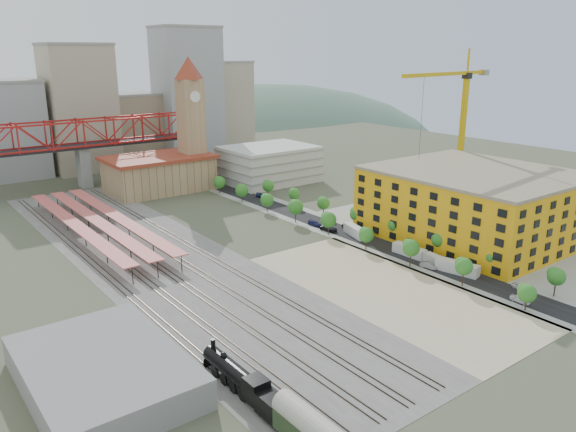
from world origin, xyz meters
TOP-DOWN VIEW (x-y plane):
  - ground at (0.00, 0.00)m, footprint 400.00×400.00m
  - ballast_strip at (-36.00, 17.50)m, footprint 36.00×165.00m
  - dirt_lot at (-4.00, -31.50)m, footprint 28.00×67.00m
  - street_asphalt at (16.00, 15.00)m, footprint 12.00×170.00m
  - sidewalk_west at (10.50, 15.00)m, footprint 3.00×170.00m
  - sidewalk_east at (21.50, 15.00)m, footprint 3.00×170.00m
  - construction_pad at (45.00, -20.00)m, footprint 50.00×90.00m
  - rail_tracks at (-37.80, 17.50)m, footprint 26.56×160.00m
  - platform_canopies at (-41.00, 45.00)m, footprint 16.00×80.00m
  - station_hall at (-5.00, 82.00)m, footprint 38.00×24.00m
  - clock_tower at (8.00, 79.99)m, footprint 12.00×12.00m
  - parking_garage at (36.00, 70.00)m, footprint 34.00×26.00m
  - truss_bridge at (-25.00, 105.00)m, footprint 94.00×9.60m
  - construction_building at (42.00, -20.00)m, footprint 44.60×50.60m
  - warehouse at (-66.00, -30.00)m, footprint 22.00×32.00m
  - street_trees at (16.00, 5.00)m, footprint 15.40×124.40m
  - skyline at (7.47, 142.31)m, footprint 133.00×46.00m
  - distant_hills at (45.28, 260.00)m, footprint 647.00×264.00m
  - locomotive at (-50.00, -45.11)m, footprint 3.03×23.36m
  - tower_crane at (62.43, 2.68)m, footprint 47.22×7.67m
  - site_trailer_a at (16.00, -34.52)m, footprint 4.82×10.40m
  - site_trailer_b at (16.00, -29.13)m, footprint 3.14×8.82m
  - site_trailer_c at (16.00, -19.96)m, footprint 2.72×9.48m
  - site_trailer_d at (16.00, -0.25)m, footprint 5.08×10.21m
  - car_0 at (13.00, -52.36)m, footprint 1.70×4.19m
  - car_1 at (13.00, -28.58)m, footprint 2.15×4.36m
  - car_2 at (13.00, 7.63)m, footprint 3.25×5.74m
  - car_3 at (13.00, 14.01)m, footprint 2.16×4.78m
  - car_4 at (19.00, -48.73)m, footprint 2.16×4.09m
  - car_5 at (19.00, -1.54)m, footprint 1.85×4.37m
  - car_6 at (19.00, 5.53)m, footprint 2.69×5.11m
  - car_7 at (19.00, 50.68)m, footprint 2.06×5.02m

SIDE VIEW (x-z plane):
  - distant_hills at x=45.28m, z-range -193.04..33.96m
  - ground at x=0.00m, z-range 0.00..0.00m
  - street_trees at x=16.00m, z-range -4.00..4.00m
  - sidewalk_west at x=10.50m, z-range 0.00..0.04m
  - sidewalk_east at x=21.50m, z-range 0.00..0.04m
  - ballast_strip at x=-36.00m, z-range 0.00..0.06m
  - dirt_lot at x=-4.00m, z-range 0.00..0.06m
  - street_asphalt at x=16.00m, z-range 0.00..0.06m
  - construction_pad at x=45.00m, z-range 0.00..0.06m
  - rail_tracks at x=-37.80m, z-range 0.06..0.24m
  - car_4 at x=19.00m, z-range 0.00..1.32m
  - car_3 at x=13.00m, z-range 0.00..1.36m
  - car_6 at x=19.00m, z-range 0.00..1.37m
  - car_1 at x=13.00m, z-range 0.00..1.37m
  - car_5 at x=19.00m, z-range 0.00..1.40m
  - car_0 at x=13.00m, z-range 0.00..1.42m
  - car_7 at x=19.00m, z-range 0.00..1.45m
  - car_2 at x=13.00m, z-range 0.00..1.51m
  - site_trailer_b at x=16.00m, z-range 0.00..2.36m
  - site_trailer_c at x=16.00m, z-range 0.00..2.58m
  - site_trailer_d at x=16.00m, z-range 0.00..2.70m
  - site_trailer_a at x=16.00m, z-range 0.00..2.75m
  - locomotive at x=-50.00m, z-range -0.74..5.10m
  - warehouse at x=-66.00m, z-range 0.00..5.00m
  - platform_canopies at x=-41.00m, z-range 1.93..6.06m
  - station_hall at x=-5.00m, z-range 0.12..13.22m
  - parking_garage at x=36.00m, z-range 0.00..14.00m
  - construction_building at x=42.00m, z-range 0.01..18.81m
  - truss_bridge at x=-25.00m, z-range 6.06..31.66m
  - skyline at x=7.47m, z-range -7.19..52.81m
  - clock_tower at x=8.00m, z-range 2.70..54.70m
  - tower_crane at x=62.43m, z-range 5.93..56.53m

